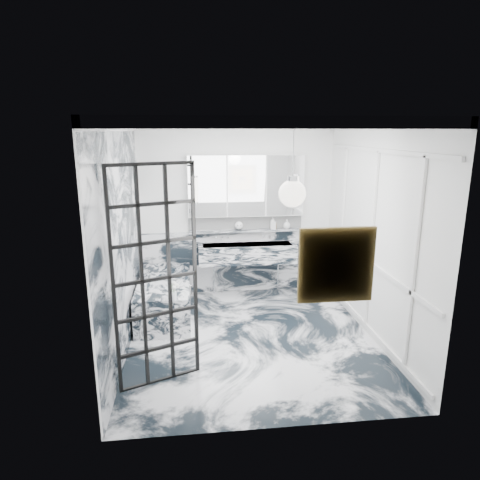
{
  "coord_description": "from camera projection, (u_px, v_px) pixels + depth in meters",
  "views": [
    {
      "loc": [
        -0.74,
        -5.16,
        2.68
      ],
      "look_at": [
        -0.09,
        0.5,
        1.23
      ],
      "focal_mm": 32.0,
      "sensor_mm": 36.0,
      "label": 1
    }
  ],
  "objects": [
    {
      "name": "subway_tile",
      "position": [
        246.0,
        222.0,
        7.15
      ],
      "size": [
        1.9,
        0.03,
        0.23
      ],
      "primitive_type": "cube",
      "color": "white",
      "rests_on": "wall_back"
    },
    {
      "name": "wall_front",
      "position": [
        282.0,
        286.0,
        3.64
      ],
      "size": [
        3.6,
        0.0,
        3.6
      ],
      "primitive_type": "plane",
      "rotation": [
        -1.57,
        0.0,
        0.0
      ],
      "color": "white",
      "rests_on": "floor"
    },
    {
      "name": "sconce_right",
      "position": [
        297.0,
        188.0,
        6.95
      ],
      "size": [
        0.07,
        0.07,
        0.4
      ],
      "primitive_type": "cylinder",
      "color": "white",
      "rests_on": "mirror_cabinet"
    },
    {
      "name": "floor",
      "position": [
        251.0,
        338.0,
        5.72
      ],
      "size": [
        3.6,
        3.6,
        0.0
      ],
      "primitive_type": "plane",
      "color": "silver",
      "rests_on": "ground"
    },
    {
      "name": "marble_clad_left",
      "position": [
        123.0,
        245.0,
        5.21
      ],
      "size": [
        0.02,
        3.56,
        2.68
      ],
      "primitive_type": "cube",
      "color": "silver",
      "rests_on": "floor"
    },
    {
      "name": "marble_clad_back",
      "position": [
        237.0,
        261.0,
        7.3
      ],
      "size": [
        3.18,
        0.05,
        1.05
      ],
      "primitive_type": "cube",
      "color": "silver",
      "rests_on": "floor"
    },
    {
      "name": "face_pot",
      "position": [
        239.0,
        225.0,
        7.08
      ],
      "size": [
        0.14,
        0.14,
        0.14
      ],
      "primitive_type": "sphere",
      "color": "white",
      "rests_on": "ledge"
    },
    {
      "name": "trough_sink",
      "position": [
        247.0,
        253.0,
        7.05
      ],
      "size": [
        1.6,
        0.45,
        0.3
      ],
      "primitive_type": "cube",
      "color": "silver",
      "rests_on": "wall_back"
    },
    {
      "name": "amber_bottle",
      "position": [
        275.0,
        226.0,
        7.15
      ],
      "size": [
        0.04,
        0.04,
        0.1
      ],
      "primitive_type": "cylinder",
      "color": "#8C5919",
      "rests_on": "ledge"
    },
    {
      "name": "soap_bottle_c",
      "position": [
        287.0,
        224.0,
        7.17
      ],
      "size": [
        0.14,
        0.14,
        0.16
      ],
      "primitive_type": "imported",
      "rotation": [
        0.0,
        0.0,
        0.17
      ],
      "color": "silver",
      "rests_on": "ledge"
    },
    {
      "name": "pendant_light",
      "position": [
        292.0,
        194.0,
        4.16
      ],
      "size": [
        0.27,
        0.27,
        0.27
      ],
      "primitive_type": "sphere",
      "color": "white",
      "rests_on": "ceiling"
    },
    {
      "name": "ceiling",
      "position": [
        253.0,
        121.0,
        5.03
      ],
      "size": [
        3.6,
        3.6,
        0.0
      ],
      "primitive_type": "plane",
      "rotation": [
        3.14,
        0.0,
        0.0
      ],
      "color": "white",
      "rests_on": "wall_back"
    },
    {
      "name": "mirror_cabinet",
      "position": [
        246.0,
        186.0,
        6.94
      ],
      "size": [
        1.9,
        0.16,
        1.0
      ],
      "primitive_type": "cube",
      "color": "white",
      "rests_on": "wall_back"
    },
    {
      "name": "panel_molding",
      "position": [
        372.0,
        240.0,
        5.57
      ],
      "size": [
        0.03,
        3.4,
        2.3
      ],
      "primitive_type": "cube",
      "color": "white",
      "rests_on": "floor"
    },
    {
      "name": "wall_left",
      "position": [
        122.0,
        240.0,
        5.19
      ],
      "size": [
        0.0,
        3.6,
        3.6
      ],
      "primitive_type": "plane",
      "rotation": [
        1.57,
        0.0,
        1.57
      ],
      "color": "white",
      "rests_on": "floor"
    },
    {
      "name": "soap_bottle_b",
      "position": [
        274.0,
        224.0,
        7.14
      ],
      "size": [
        0.1,
        0.1,
        0.18
      ],
      "primitive_type": "imported",
      "rotation": [
        0.0,
        0.0,
        -0.26
      ],
      "color": "#4C4C51",
      "rests_on": "ledge"
    },
    {
      "name": "flower_vase",
      "position": [
        173.0,
        296.0,
        5.54
      ],
      "size": [
        0.09,
        0.09,
        0.12
      ],
      "primitive_type": "cylinder",
      "color": "silver",
      "rests_on": "bathtub"
    },
    {
      "name": "wall_back",
      "position": [
        236.0,
        211.0,
        7.1
      ],
      "size": [
        3.6,
        0.0,
        3.6
      ],
      "primitive_type": "plane",
      "rotation": [
        1.57,
        0.0,
        0.0
      ],
      "color": "white",
      "rests_on": "floor"
    },
    {
      "name": "artwork",
      "position": [
        336.0,
        265.0,
        3.69
      ],
      "size": [
        0.57,
        0.05,
        0.57
      ],
      "primitive_type": "cube",
      "color": "gold",
      "rests_on": "wall_front"
    },
    {
      "name": "bathtub",
      "position": [
        165.0,
        297.0,
        6.38
      ],
      "size": [
        0.75,
        1.65,
        0.55
      ],
      "primitive_type": "cube",
      "color": "silver",
      "rests_on": "floor"
    },
    {
      "name": "ledge",
      "position": [
        246.0,
        231.0,
        7.13
      ],
      "size": [
        1.9,
        0.14,
        0.04
      ],
      "primitive_type": "cube",
      "color": "silver",
      "rests_on": "wall_back"
    },
    {
      "name": "wall_right",
      "position": [
        374.0,
        233.0,
        5.55
      ],
      "size": [
        0.0,
        3.6,
        3.6
      ],
      "primitive_type": "plane",
      "rotation": [
        1.57,
        0.0,
        -1.57
      ],
      "color": "white",
      "rests_on": "floor"
    },
    {
      "name": "sconce_left",
      "position": [
        196.0,
        190.0,
        6.77
      ],
      "size": [
        0.07,
        0.07,
        0.4
      ],
      "primitive_type": "cylinder",
      "color": "white",
      "rests_on": "mirror_cabinet"
    },
    {
      "name": "soap_bottle_a",
      "position": [
        272.0,
        223.0,
        7.14
      ],
      "size": [
        0.09,
        0.09,
        0.2
      ],
      "primitive_type": "imported",
      "rotation": [
        0.0,
        0.0,
        0.14
      ],
      "color": "#8C5919",
      "rests_on": "ledge"
    },
    {
      "name": "crittall_door",
      "position": [
        156.0,
        279.0,
        4.45
      ],
      "size": [
        0.83,
        0.37,
        2.37
      ],
      "primitive_type": null,
      "rotation": [
        0.0,
        0.0,
        0.39
      ],
      "color": "black",
      "rests_on": "floor"
    }
  ]
}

